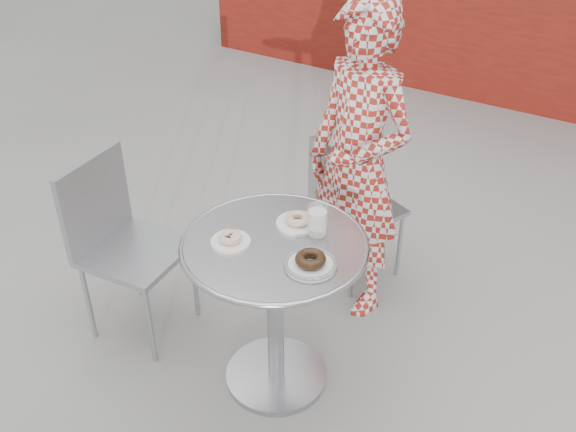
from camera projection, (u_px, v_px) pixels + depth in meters
The scene contains 9 objects.
ground at pixel (275, 384), 2.89m from camera, with size 60.00×60.00×0.00m, color #A6A39E.
bistro_table at pixel (275, 279), 2.61m from camera, with size 0.75×0.75×0.76m.
chair_far at pixel (355, 234), 3.45m from camera, with size 0.50×0.50×0.80m.
chair_left at pixel (139, 281), 3.07m from camera, with size 0.46×0.46×0.89m.
seated_person at pixel (358, 165), 2.98m from camera, with size 0.57×0.38×1.57m, color maroon.
plate_far at pixel (298, 221), 2.60m from camera, with size 0.18×0.18×0.05m.
plate_near at pixel (231, 239), 2.50m from camera, with size 0.16×0.16×0.04m.
plate_checker at pixel (310, 262), 2.37m from camera, with size 0.20×0.20×0.05m.
milk_cup at pixel (317, 221), 2.52m from camera, with size 0.08×0.08×0.13m.
Camera 1 is at (1.11, -1.66, 2.23)m, focal length 40.00 mm.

